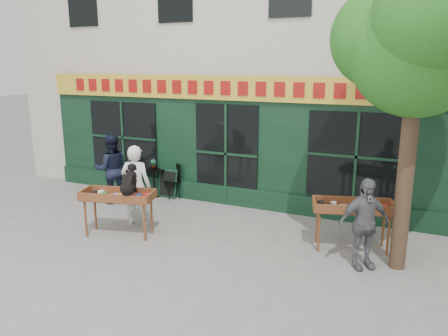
{
  "coord_description": "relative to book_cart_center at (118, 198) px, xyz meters",
  "views": [
    {
      "loc": [
        4.5,
        -7.6,
        3.57
      ],
      "look_at": [
        0.77,
        0.5,
        1.44
      ],
      "focal_mm": 35.0,
      "sensor_mm": 36.0,
      "label": 1
    }
  ],
  "objects": [
    {
      "name": "bistro_chair_left",
      "position": [
        -1.53,
        2.57,
        -0.26
      ],
      "size": [
        0.41,
        0.4,
        0.95
      ],
      "rotation": [
        0.0,
        0.0,
        1.7
      ],
      "color": "black",
      "rests_on": "ground"
    },
    {
      "name": "woman",
      "position": [
        0.0,
        0.65,
        0.1
      ],
      "size": [
        0.76,
        0.59,
        1.85
      ],
      "primitive_type": "imported",
      "rotation": [
        0.0,
        0.0,
        3.39
      ],
      "color": "white",
      "rests_on": "ground"
    },
    {
      "name": "potted_plant",
      "position": [
        -0.89,
        2.68,
        0.09
      ],
      "size": [
        0.18,
        0.15,
        0.29
      ],
      "primitive_type": "imported",
      "rotation": [
        0.0,
        0.0,
        0.39
      ],
      "color": "gray",
      "rests_on": "bistro_table"
    },
    {
      "name": "building",
      "position": [
        1.21,
        6.53,
        4.15
      ],
      "size": [
        14.0,
        7.26,
        10.0
      ],
      "color": "beige",
      "rests_on": "ground"
    },
    {
      "name": "man_left",
      "position": [
        -1.59,
        1.78,
        0.09
      ],
      "size": [
        1.12,
        1.1,
        1.82
      ],
      "primitive_type": "imported",
      "rotation": [
        0.0,
        0.0,
        3.88
      ],
      "color": "black",
      "rests_on": "ground"
    },
    {
      "name": "chalkboard",
      "position": [
        -0.5,
        2.74,
        -0.42
      ],
      "size": [
        0.56,
        0.21,
        0.79
      ],
      "rotation": [
        0.0,
        0.0,
        -0.03
      ],
      "color": "black",
      "rests_on": "ground"
    },
    {
      "name": "street_tree",
      "position": [
        5.55,
        0.91,
        3.29
      ],
      "size": [
        3.05,
        2.9,
        5.6
      ],
      "color": "#382619",
      "rests_on": "ground"
    },
    {
      "name": "book_cart_center",
      "position": [
        0.0,
        0.0,
        0.0
      ],
      "size": [
        1.61,
        0.97,
        0.99
      ],
      "rotation": [
        0.0,
        0.0,
        0.25
      ],
      "color": "brown",
      "rests_on": "ground"
    },
    {
      "name": "dog",
      "position": [
        0.35,
        -0.05,
        0.47
      ],
      "size": [
        0.48,
        0.67,
        0.6
      ],
      "primitive_type": null,
      "rotation": [
        0.0,
        0.0,
        0.25
      ],
      "color": "black",
      "rests_on": "book_cart_center"
    },
    {
      "name": "bistro_table",
      "position": [
        -0.89,
        2.68,
        -0.28
      ],
      "size": [
        0.6,
        0.6,
        0.76
      ],
      "color": "black",
      "rests_on": "ground"
    },
    {
      "name": "man_right",
      "position": [
        4.92,
        0.58,
        0.01
      ],
      "size": [
        1.02,
        0.9,
        1.66
      ],
      "primitive_type": "imported",
      "rotation": [
        0.0,
        0.0,
        0.64
      ],
      "color": "#59585D",
      "rests_on": "ground"
    },
    {
      "name": "bistro_chair_right",
      "position": [
        -0.29,
        2.8,
        -0.26
      ],
      "size": [
        0.51,
        0.51,
        0.95
      ],
      "rotation": [
        0.0,
        0.0,
        -0.66
      ],
      "color": "black",
      "rests_on": "ground"
    },
    {
      "name": "ground",
      "position": [
        1.21,
        0.55,
        -0.82
      ],
      "size": [
        80.0,
        80.0,
        0.0
      ],
      "primitive_type": "plane",
      "color": "slate",
      "rests_on": "ground"
    },
    {
      "name": "book_cart_right",
      "position": [
        4.62,
        1.33,
        0.0
      ],
      "size": [
        1.61,
        1.03,
        0.99
      ],
      "rotation": [
        0.0,
        0.0,
        0.29
      ],
      "color": "brown",
      "rests_on": "ground"
    }
  ]
}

